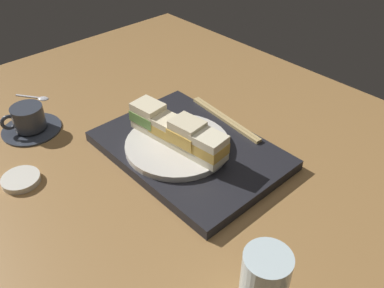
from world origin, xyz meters
The scene contains 12 objects.
ground_plane centered at (0.00, 0.00, -1.50)cm, with size 140.00×100.00×3.00cm, color olive.
serving_tray centered at (3.26, -0.45, 1.09)cm, with size 37.10×26.15×2.18cm, color black.
sandwich_plate centered at (4.51, 2.05, 2.82)cm, with size 21.06×21.06×1.28cm, color silver.
sandwich_nearmost centered at (-3.48, 1.19, 6.22)cm, with size 6.68×5.56×5.52cm.
sandwich_inner_near centered at (1.85, 1.76, 6.58)cm, with size 6.97×5.94×6.25cm.
sandwich_inner_far centered at (7.17, 2.34, 5.75)cm, with size 6.74×5.62×4.58cm.
sandwich_farmost centered at (12.49, 2.91, 6.33)cm, with size 6.94×5.80×5.75cm.
chopsticks_pair centered at (4.81, -12.17, 2.53)cm, with size 21.25×3.43×0.70cm.
coffee_cup centered at (33.55, 20.07, 2.47)cm, with size 12.92×12.92×5.93cm.
drinking_glass centered at (-29.12, 16.56, 6.15)cm, with size 6.25×6.25×12.29cm, color silver.
small_sauce_dish centered at (18.62, 29.09, 0.60)cm, with size 7.16×7.16×1.20cm, color silver.
teaspoon centered at (45.20, 12.56, 0.36)cm, with size 8.05×6.11×0.80cm.
Camera 1 is at (-45.46, 44.09, 52.74)cm, focal length 38.24 mm.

